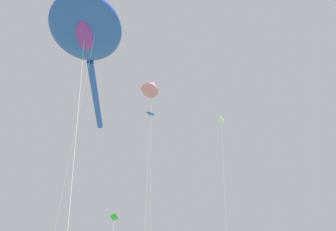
% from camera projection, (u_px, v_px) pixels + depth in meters
% --- Properties ---
extents(big_show_kite, '(8.31, 11.38, 16.33)m').
position_uv_depth(big_show_kite, '(86.00, 34.00, 20.96)').
color(big_show_kite, blue).
rests_on(big_show_kite, ground).
extents(small_kite_streamer_purple, '(1.92, 1.85, 19.28)m').
position_uv_depth(small_kite_streamer_purple, '(152.00, 86.00, 29.73)').
color(small_kite_streamer_purple, pink).
rests_on(small_kite_streamer_purple, ground).
extents(small_kite_triangle_green, '(1.65, 1.28, 20.92)m').
position_uv_depth(small_kite_triangle_green, '(150.00, 118.00, 37.08)').
color(small_kite_triangle_green, blue).
rests_on(small_kite_triangle_green, ground).
extents(small_kite_tiny_distant, '(2.80, 2.18, 18.57)m').
position_uv_depth(small_kite_tiny_distant, '(222.00, 148.00, 31.77)').
color(small_kite_tiny_distant, white).
rests_on(small_kite_tiny_distant, ground).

